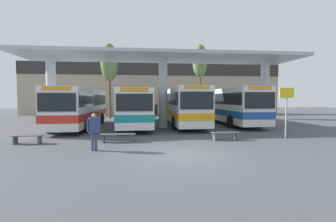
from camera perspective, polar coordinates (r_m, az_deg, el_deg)
The scene contains 15 objects.
ground_plane at distance 9.85m, azimuth 2.98°, elevation -10.93°, with size 100.00×100.00×0.00m, color #4C4C51.
townhouse_backdrop at distance 34.99m, azimuth -3.38°, elevation 6.73°, with size 40.00×0.58×7.91m.
station_canopy at distance 18.83m, azimuth -1.28°, elevation 11.41°, with size 22.69×5.03×5.96m.
transit_bus_left_bay at distance 20.06m, azimuth -21.37°, elevation 1.15°, with size 2.77×10.17×3.18m.
transit_bus_center_bay at distance 20.58m, azimuth -8.32°, elevation 1.33°, with size 3.12×12.46×3.13m.
transit_bus_right_bay at distance 21.09m, azimuth 3.49°, elevation 1.65°, with size 2.81×12.19×3.32m.
transit_bus_far_right_bay at distance 22.59m, azimuth 15.16°, elevation 1.64°, with size 2.97×11.53×3.32m.
waiting_bench_near_pillar at distance 13.46m, azimuth 14.32°, elevation -5.74°, with size 1.63×0.44×0.46m.
waiting_bench_mid_platform at distance 14.11m, azimuth -32.09°, elevation -5.73°, with size 1.54×0.44×0.46m.
waiting_bench_far_platform at distance 12.74m, azimuth -12.61°, elevation -6.18°, with size 1.91×0.44×0.46m.
info_sign_platform at distance 15.29m, azimuth 27.86°, elevation 1.93°, with size 0.90×0.09×3.05m.
pedestrian_waiting at distance 10.87m, azimuth -18.29°, elevation -4.12°, with size 0.60×0.43×1.72m.
poplar_tree_behind_left at distance 28.77m, azimuth 8.11°, elevation 12.13°, with size 1.84×1.84×9.13m.
poplar_tree_behind_right at distance 28.80m, azimuth -14.70°, elevation 11.54°, with size 2.08×2.08×9.10m.
parked_car_street at distance 31.74m, azimuth -6.53°, elevation 0.70°, with size 4.18×2.11×2.19m.
Camera 1 is at (-1.46, -9.44, 2.39)m, focal length 24.00 mm.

